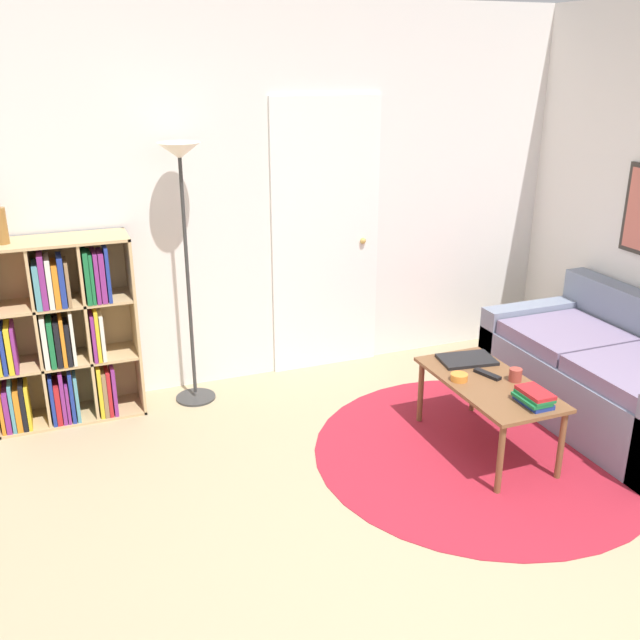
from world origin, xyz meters
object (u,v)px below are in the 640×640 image
object	(u,v)px
bowl	(459,377)
floor_lamp	(182,197)
couch	(614,378)
laptop	(467,360)
bookshelf	(57,335)
bottle_middle	(0,225)
coffee_table	(488,389)
cup	(515,375)

from	to	relation	value
bowl	floor_lamp	bearing A→B (deg)	137.70
couch	laptop	distance (m)	1.01
bookshelf	laptop	xyz separation A→B (m)	(2.37, -1.03, -0.13)
couch	bowl	world-z (taller)	couch
floor_lamp	bottle_middle	size ratio (longest dim) A/B	6.49
bookshelf	bottle_middle	distance (m)	0.76
coffee_table	laptop	world-z (taller)	laptop
laptop	bottle_middle	size ratio (longest dim) A/B	1.36
cup	bottle_middle	distance (m)	3.14
bookshelf	couch	xyz separation A→B (m)	(3.33, -1.29, -0.30)
cup	bowl	bearing A→B (deg)	157.31
coffee_table	cup	distance (m)	0.18
floor_lamp	coffee_table	size ratio (longest dim) A/B	1.82
couch	coffee_table	size ratio (longest dim) A/B	1.72
floor_lamp	coffee_table	world-z (taller)	floor_lamp
bookshelf	bottle_middle	xyz separation A→B (m)	(-0.22, -0.00, 0.73)
bookshelf	coffee_table	bearing A→B (deg)	-29.68
bookshelf	cup	distance (m)	2.84
bookshelf	floor_lamp	xyz separation A→B (m)	(0.84, -0.04, 0.82)
bookshelf	floor_lamp	size ratio (longest dim) A/B	0.69
floor_lamp	laptop	bearing A→B (deg)	-32.85
bowl	bookshelf	bearing A→B (deg)	150.10
bookshelf	laptop	bearing A→B (deg)	-23.38
bookshelf	laptop	world-z (taller)	bookshelf
couch	bowl	size ratio (longest dim) A/B	16.22
bookshelf	bottle_middle	size ratio (longest dim) A/B	4.45
bottle_middle	laptop	bearing A→B (deg)	-21.48
couch	coffee_table	world-z (taller)	couch
floor_lamp	cup	bearing A→B (deg)	-39.32
bookshelf	coffee_table	distance (m)	2.69
coffee_table	bottle_middle	bearing A→B (deg)	152.60
coffee_table	laptop	xyz separation A→B (m)	(0.04, 0.30, 0.06)
floor_lamp	cup	distance (m)	2.31
couch	laptop	xyz separation A→B (m)	(-0.96, 0.27, 0.18)
bottle_middle	cup	bearing A→B (deg)	-26.95
couch	coffee_table	distance (m)	1.00
bowl	cup	world-z (taller)	cup
bottle_middle	floor_lamp	bearing A→B (deg)	-1.86
bookshelf	couch	size ratio (longest dim) A/B	0.73
bottle_middle	couch	bearing A→B (deg)	-19.95
floor_lamp	bottle_middle	distance (m)	1.07
floor_lamp	coffee_table	distance (m)	2.21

